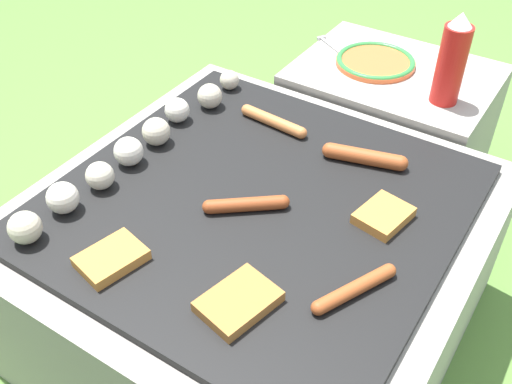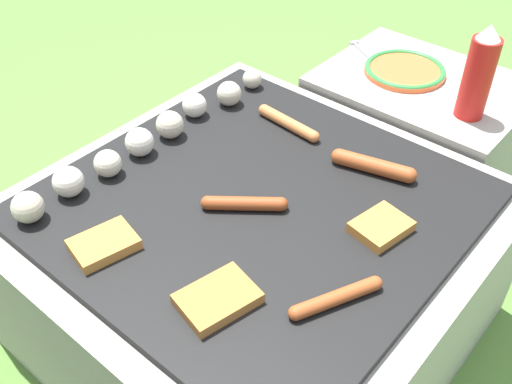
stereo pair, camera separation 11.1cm
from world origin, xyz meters
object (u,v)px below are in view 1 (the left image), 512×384
sausage_front_center (355,289)px  fork_utensil (335,48)px  condiment_bottle (452,61)px  plate_colorful (375,62)px

sausage_front_center → fork_utensil: 0.84m
sausage_front_center → fork_utensil: bearing=29.3°
sausage_front_center → condiment_bottle: 0.65m
plate_colorful → condiment_bottle: condiment_bottle is taller
condiment_bottle → fork_utensil: 0.36m
plate_colorful → condiment_bottle: (-0.08, -0.21, 0.09)m
sausage_front_center → plate_colorful: sausage_front_center is taller
sausage_front_center → fork_utensil: (0.73, 0.41, -0.01)m
condiment_bottle → fork_utensil: bearing=74.2°
plate_colorful → fork_utensil: (0.02, 0.12, -0.01)m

